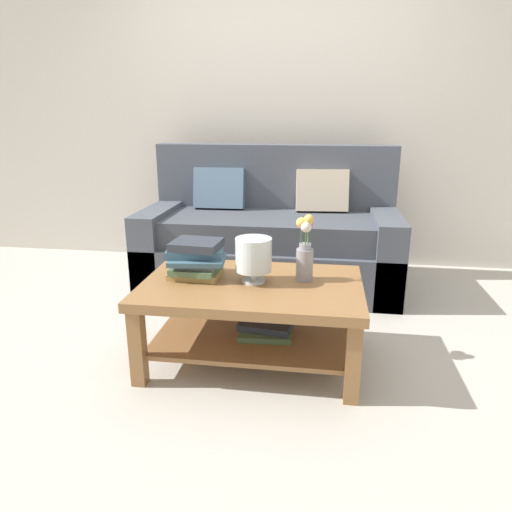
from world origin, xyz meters
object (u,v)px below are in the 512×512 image
at_px(couch, 270,238).
at_px(flower_pitcher, 305,251).
at_px(glass_hurricane_vase, 254,256).
at_px(book_stack_main, 196,259).
at_px(coffee_table, 253,305).

distance_m(couch, flower_pitcher, 1.23).
relative_size(couch, flower_pitcher, 5.42).
xyz_separation_m(glass_hurricane_vase, flower_pitcher, (0.26, 0.07, 0.02)).
height_order(book_stack_main, glass_hurricane_vase, glass_hurricane_vase).
bearing_deg(couch, coffee_table, -87.61).
distance_m(coffee_table, flower_pitcher, 0.40).
bearing_deg(book_stack_main, couch, 77.74).
bearing_deg(glass_hurricane_vase, coffee_table, -108.66).
distance_m(coffee_table, glass_hurricane_vase, 0.27).
distance_m(book_stack_main, glass_hurricane_vase, 0.32).
bearing_deg(flower_pitcher, book_stack_main, -176.84).
relative_size(glass_hurricane_vase, flower_pitcher, 0.67).
height_order(coffee_table, glass_hurricane_vase, glass_hurricane_vase).
relative_size(coffee_table, flower_pitcher, 3.22).
height_order(glass_hurricane_vase, flower_pitcher, flower_pitcher).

